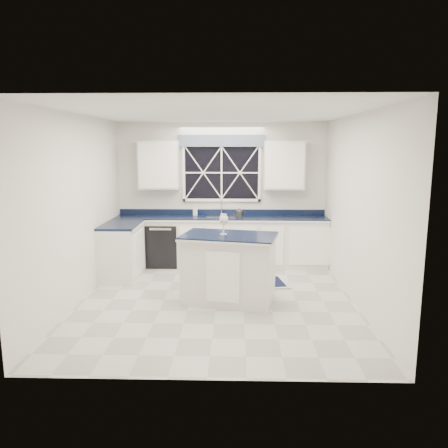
{
  "coord_description": "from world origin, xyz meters",
  "views": [
    {
      "loc": [
        0.27,
        -6.16,
        2.24
      ],
      "look_at": [
        0.09,
        0.4,
        1.08
      ],
      "focal_mm": 35.0,
      "sensor_mm": 36.0,
      "label": 1
    }
  ],
  "objects_px": {
    "dishwasher": "(164,244)",
    "soap_bottle": "(195,211)",
    "faucet": "(221,207)",
    "island": "(229,268)",
    "wine_glass": "(224,220)",
    "kettle": "(239,213)"
  },
  "relations": [
    {
      "from": "dishwasher",
      "to": "soap_bottle",
      "type": "height_order",
      "value": "soap_bottle"
    },
    {
      "from": "faucet",
      "to": "soap_bottle",
      "type": "height_order",
      "value": "faucet"
    },
    {
      "from": "faucet",
      "to": "island",
      "type": "xyz_separation_m",
      "value": [
        0.18,
        -2.16,
        -0.6
      ]
    },
    {
      "from": "faucet",
      "to": "island",
      "type": "relative_size",
      "value": 0.21
    },
    {
      "from": "island",
      "to": "wine_glass",
      "type": "relative_size",
      "value": 4.92
    },
    {
      "from": "dishwasher",
      "to": "soap_bottle",
      "type": "relative_size",
      "value": 4.52
    },
    {
      "from": "island",
      "to": "faucet",
      "type": "bearing_deg",
      "value": 106.75
    },
    {
      "from": "faucet",
      "to": "soap_bottle",
      "type": "distance_m",
      "value": 0.51
    },
    {
      "from": "dishwasher",
      "to": "wine_glass",
      "type": "xyz_separation_m",
      "value": [
        1.2,
        -1.94,
        0.79
      ]
    },
    {
      "from": "dishwasher",
      "to": "soap_bottle",
      "type": "bearing_deg",
      "value": 15.55
    },
    {
      "from": "kettle",
      "to": "wine_glass",
      "type": "distance_m",
      "value": 1.94
    },
    {
      "from": "soap_bottle",
      "to": "wine_glass",
      "type": "bearing_deg",
      "value": -73.92
    },
    {
      "from": "kettle",
      "to": "dishwasher",
      "type": "bearing_deg",
      "value": -160.04
    },
    {
      "from": "soap_bottle",
      "to": "faucet",
      "type": "bearing_deg",
      "value": 3.3
    },
    {
      "from": "island",
      "to": "wine_glass",
      "type": "distance_m",
      "value": 0.7
    },
    {
      "from": "kettle",
      "to": "soap_bottle",
      "type": "distance_m",
      "value": 0.87
    },
    {
      "from": "island",
      "to": "wine_glass",
      "type": "xyz_separation_m",
      "value": [
        -0.08,
        0.02,
        0.7
      ]
    },
    {
      "from": "faucet",
      "to": "kettle",
      "type": "distance_m",
      "value": 0.41
    },
    {
      "from": "dishwasher",
      "to": "faucet",
      "type": "distance_m",
      "value": 1.31
    },
    {
      "from": "kettle",
      "to": "wine_glass",
      "type": "height_order",
      "value": "wine_glass"
    },
    {
      "from": "dishwasher",
      "to": "island",
      "type": "xyz_separation_m",
      "value": [
        1.28,
        -1.96,
        0.09
      ]
    },
    {
      "from": "faucet",
      "to": "island",
      "type": "bearing_deg",
      "value": -85.28
    }
  ]
}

